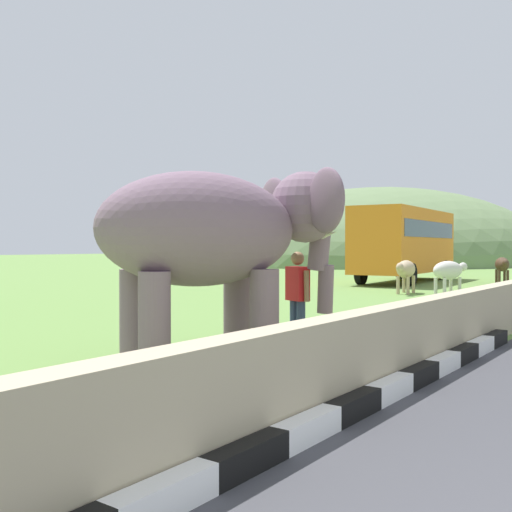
# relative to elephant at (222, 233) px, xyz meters

# --- Properties ---
(striped_curb) EXTENTS (16.20, 0.20, 0.24)m
(striped_curb) POSITION_rel_elephant_xyz_m (-3.77, -2.98, -1.83)
(striped_curb) COLOR white
(striped_curb) RESTS_ON ground_plane
(barrier_parapet) EXTENTS (28.00, 0.36, 1.00)m
(barrier_parapet) POSITION_rel_elephant_xyz_m (-1.42, -2.68, -1.45)
(barrier_parapet) COLOR tan
(barrier_parapet) RESTS_ON ground_plane
(elephant) EXTENTS (4.01, 3.28, 2.96)m
(elephant) POSITION_rel_elephant_xyz_m (0.00, 0.00, 0.00)
(elephant) COLOR slate
(elephant) RESTS_ON ground_plane
(person_handler) EXTENTS (0.37, 0.62, 1.66)m
(person_handler) POSITION_rel_elephant_xyz_m (1.67, -0.30, -1.02)
(person_handler) COLOR navy
(person_handler) RESTS_ON ground_plane
(bus_orange) EXTENTS (9.07, 3.20, 3.50)m
(bus_orange) POSITION_rel_elephant_xyz_m (20.73, 5.51, 0.13)
(bus_orange) COLOR orange
(bus_orange) RESTS_ON ground_plane
(cow_near) EXTENTS (1.93, 0.99, 1.23)m
(cow_near) POSITION_rel_elephant_xyz_m (13.95, 1.15, -1.08)
(cow_near) COLOR beige
(cow_near) RESTS_ON ground_plane
(cow_mid) EXTENTS (1.92, 0.83, 1.23)m
(cow_mid) POSITION_rel_elephant_xyz_m (13.94, 2.73, -1.08)
(cow_mid) COLOR tan
(cow_mid) RESTS_ON ground_plane
(cow_far) EXTENTS (1.90, 1.12, 1.23)m
(cow_far) POSITION_rel_elephant_xyz_m (22.19, 1.36, -1.08)
(cow_far) COLOR #473323
(cow_far) RESTS_ON ground_plane
(hill_east) EXTENTS (40.74, 32.59, 15.52)m
(hill_east) POSITION_rel_elephant_xyz_m (51.58, 20.29, -1.95)
(hill_east) COLOR #657E52
(hill_east) RESTS_ON ground_plane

